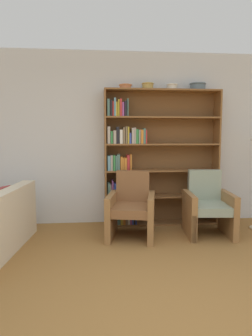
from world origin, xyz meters
TOP-DOWN VIEW (x-y plane):
  - ground_plane at (0.00, 0.00)m, footprint 24.00×24.00m
  - wall_back at (0.00, 2.89)m, footprint 12.00×0.06m
  - bookshelf at (0.14, 2.71)m, footprint 1.82×0.30m
  - bowl_olive at (-0.24, 2.70)m, footprint 0.20×0.20m
  - bowl_cream at (0.11, 2.70)m, footprint 0.19×0.19m
  - bowl_brass at (0.49, 2.70)m, footprint 0.18×0.18m
  - bowl_copper at (0.90, 2.70)m, footprint 0.26×0.26m
  - armchair_leather at (-0.21, 2.12)m, footprint 0.76×0.80m
  - armchair_cushioned at (0.91, 2.12)m, footprint 0.70×0.73m

SIDE VIEW (x-z plane):
  - ground_plane at x=0.00m, z-range 0.00..0.00m
  - armchair_leather at x=-0.21m, z-range -0.06..0.86m
  - armchair_cushioned at x=0.91m, z-range -0.06..0.86m
  - bookshelf at x=0.14m, z-range -0.04..2.10m
  - wall_back at x=0.00m, z-range 0.00..2.75m
  - bowl_olive at x=-0.24m, z-range 2.14..2.21m
  - bowl_brass at x=0.49m, z-range 2.14..2.23m
  - bowl_cream at x=0.11m, z-range 2.14..2.24m
  - bowl_copper at x=0.90m, z-range 2.14..2.25m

